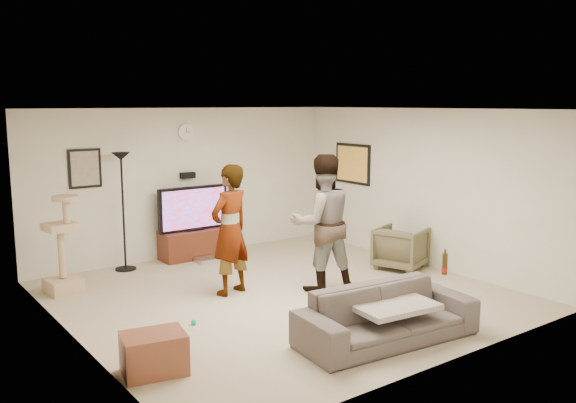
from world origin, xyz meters
TOP-DOWN VIEW (x-y plane):
  - floor at (0.00, 0.00)m, footprint 5.50×5.50m
  - ceiling at (0.00, 0.00)m, footprint 5.50×5.50m
  - wall_back at (0.00, 2.75)m, footprint 5.50×0.04m
  - wall_front at (0.00, -2.75)m, footprint 5.50×0.04m
  - wall_left at (-2.75, 0.00)m, footprint 0.04×5.50m
  - wall_right at (2.75, 0.00)m, footprint 0.04×5.50m
  - wall_clock at (0.00, 2.72)m, footprint 0.26×0.04m
  - wall_speaker at (0.00, 2.69)m, footprint 0.25×0.10m
  - picture_back at (-1.70, 2.73)m, footprint 0.42×0.03m
  - picture_right at (2.73, 1.60)m, footprint 0.03×0.78m
  - tv_stand at (-0.01, 2.50)m, footprint 1.14×0.45m
  - console_box at (0.04, 2.11)m, footprint 0.40×0.30m
  - tv at (-0.01, 2.50)m, footprint 1.24×0.08m
  - tv_screen at (-0.01, 2.46)m, footprint 1.14×0.01m
  - floor_lamp at (-1.23, 2.47)m, footprint 0.32×0.32m
  - cat_tree at (-2.36, 1.85)m, footprint 0.49×0.49m
  - person_left at (-0.52, 0.46)m, footprint 0.74×0.59m
  - person_right at (0.59, -0.14)m, footprint 1.09×0.95m
  - sofa at (-0.01, -2.00)m, footprint 2.11×1.00m
  - throw_blanket at (0.05, -2.00)m, footprint 0.97×0.79m
  - beer_bottle at (0.92, -2.00)m, footprint 0.06×0.06m
  - armchair at (2.29, -0.03)m, footprint 0.92×0.91m
  - side_table at (-2.40, -1.24)m, footprint 0.67×0.56m
  - toy_ball at (-1.49, -0.32)m, footprint 0.07×0.07m

SIDE VIEW (x-z plane):
  - floor at x=0.00m, z-range -0.02..0.00m
  - toy_ball at x=-1.49m, z-range 0.00..0.07m
  - console_box at x=0.04m, z-range 0.00..0.07m
  - side_table at x=-2.40m, z-range 0.00..0.40m
  - tv_stand at x=-0.01m, z-range 0.00..0.48m
  - sofa at x=-0.01m, z-range 0.00..0.59m
  - armchair at x=2.29m, z-range 0.00..0.66m
  - throw_blanket at x=0.05m, z-range 0.37..0.43m
  - cat_tree at x=-2.36m, z-range 0.00..1.36m
  - beer_bottle at x=0.92m, z-range 0.59..0.84m
  - tv at x=-0.01m, z-range 0.48..1.21m
  - tv_screen at x=-0.01m, z-range 0.52..1.17m
  - person_left at x=-0.52m, z-range 0.00..1.78m
  - floor_lamp at x=-1.23m, z-range 0.00..1.83m
  - person_right at x=0.59m, z-range 0.00..1.90m
  - wall_back at x=0.00m, z-range 0.00..2.50m
  - wall_front at x=0.00m, z-range 0.00..2.50m
  - wall_left at x=-2.75m, z-range 0.00..2.50m
  - wall_right at x=2.75m, z-range 0.00..2.50m
  - wall_speaker at x=0.00m, z-range 1.33..1.43m
  - picture_right at x=2.73m, z-range 1.19..1.81m
  - picture_back at x=-1.70m, z-range 1.34..1.86m
  - wall_clock at x=0.00m, z-range 1.97..2.23m
  - ceiling at x=0.00m, z-range 2.50..2.52m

